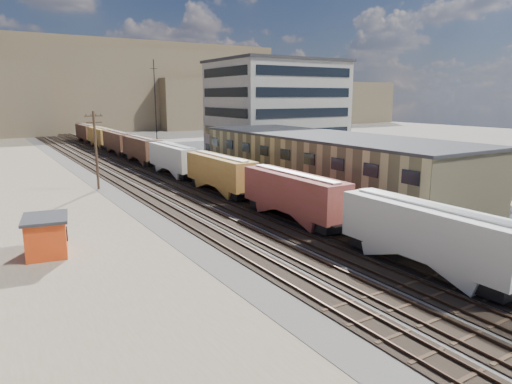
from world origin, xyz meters
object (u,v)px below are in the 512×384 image
freight_train (156,152)px  parked_car_blue (288,158)px  utility_pole_north (96,149)px  parked_car_white (493,199)px  maintenance_shed (46,235)px  parked_car_silver (437,197)px

freight_train → parked_car_blue: freight_train is taller
freight_train → parked_car_blue: (23.35, -4.57, -2.03)m
utility_pole_north → parked_car_blue: 36.76m
freight_train → parked_car_white: size_ratio=23.85×
freight_train → maintenance_shed: size_ratio=26.24×
parked_car_blue → freight_train: bearing=133.4°
maintenance_shed → parked_car_white: (43.84, -8.64, -0.71)m
parked_car_white → parked_car_blue: (1.03, 39.97, -0.06)m
maintenance_shed → parked_car_blue: maintenance_shed is taller
parked_car_white → maintenance_shed: bearing=-160.6°
freight_train → maintenance_shed: freight_train is taller
freight_train → utility_pole_north: utility_pole_north is taller
parked_car_white → utility_pole_north: bearing=167.6°
parked_car_silver → parked_car_blue: bearing=-15.2°
parked_car_silver → parked_car_blue: (5.07, 35.84, 0.04)m
freight_train → parked_car_silver: (18.28, -40.41, -2.07)m
maintenance_shed → parked_car_blue: 54.73m
parked_car_white → parked_car_blue: parked_car_white is taller
parked_car_silver → parked_car_white: bearing=-142.8°
utility_pole_north → parked_car_white: bearing=-43.0°
utility_pole_north → parked_car_silver: 41.77m
utility_pole_north → maintenance_shed: 25.60m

